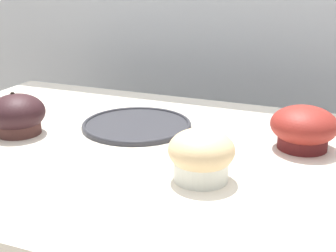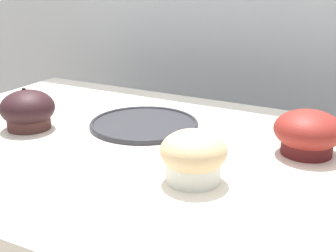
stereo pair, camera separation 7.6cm
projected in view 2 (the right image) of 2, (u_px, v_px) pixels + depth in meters
The scene contains 5 objects.
wall_back at pixel (263, 80), 1.29m from camera, with size 3.20×0.10×1.80m, color #B2B7BC.
muffin_front_center at pixel (28, 111), 0.87m from camera, with size 0.10×0.10×0.08m.
muffin_back_left at pixel (193, 156), 0.66m from camera, with size 0.10×0.10×0.08m.
muffin_back_right at pixel (308, 133), 0.75m from camera, with size 0.11×0.11×0.07m.
serving_plate at pixel (144, 124), 0.89m from camera, with size 0.21×0.21×0.01m.
Camera 2 is at (0.36, -0.63, 1.20)m, focal length 50.00 mm.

